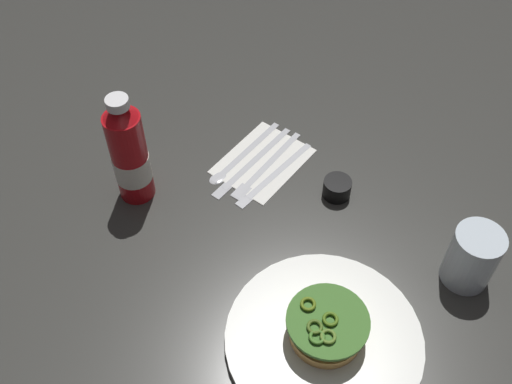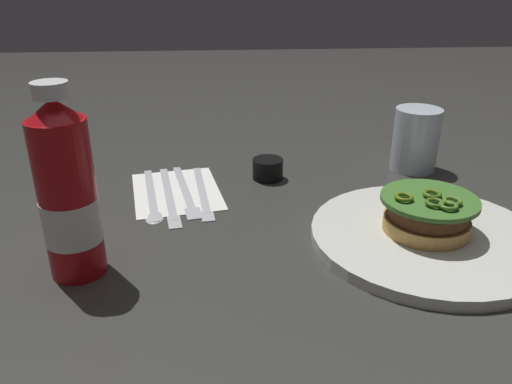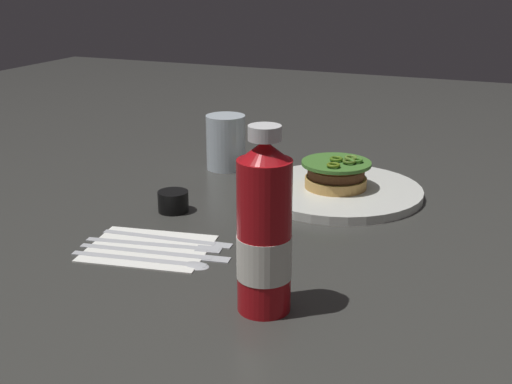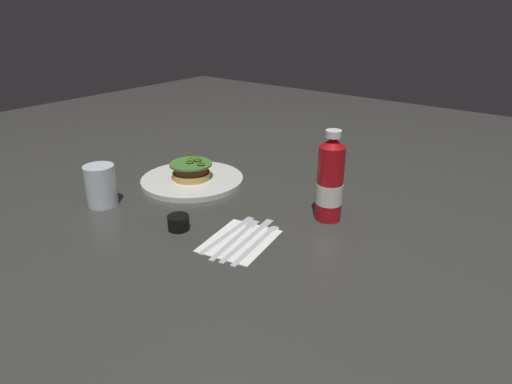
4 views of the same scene
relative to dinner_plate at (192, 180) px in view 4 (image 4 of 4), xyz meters
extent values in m
plane|color=#363633|center=(-0.07, -0.17, -0.01)|extent=(3.00, 3.00, 0.00)
cylinder|color=silver|center=(0.00, 0.00, 0.00)|extent=(0.29, 0.29, 0.01)
cylinder|color=tan|center=(0.00, 0.00, 0.02)|extent=(0.11, 0.11, 0.02)
cylinder|color=#512D19|center=(0.00, 0.00, 0.03)|extent=(0.10, 0.10, 0.02)
cylinder|color=red|center=(0.00, 0.00, 0.04)|extent=(0.09, 0.09, 0.01)
cylinder|color=#3F712A|center=(0.00, 0.00, 0.05)|extent=(0.12, 0.12, 0.01)
torus|color=#486D17|center=(-0.01, 0.00, 0.06)|extent=(0.02, 0.02, 0.01)
torus|color=#567017|center=(0.00, -0.04, 0.06)|extent=(0.02, 0.02, 0.01)
torus|color=#45631E|center=(0.02, -0.01, 0.06)|extent=(0.02, 0.02, 0.01)
torus|color=#597B29|center=(0.02, 0.02, 0.06)|extent=(0.02, 0.02, 0.01)
torus|color=#437B27|center=(0.03, 0.01, 0.06)|extent=(0.02, 0.02, 0.01)
cylinder|color=#B31016|center=(0.03, -0.42, 0.08)|extent=(0.06, 0.06, 0.18)
cone|color=#B31016|center=(0.03, -0.42, 0.18)|extent=(0.06, 0.06, 0.02)
cylinder|color=white|center=(0.03, -0.42, 0.20)|extent=(0.04, 0.04, 0.02)
cylinder|color=white|center=(0.03, -0.42, 0.06)|extent=(0.06, 0.06, 0.05)
cylinder|color=silver|center=(-0.25, 0.07, 0.05)|extent=(0.08, 0.08, 0.11)
cylinder|color=black|center=(-0.22, -0.18, 0.01)|extent=(0.05, 0.05, 0.03)
cube|color=white|center=(-0.18, -0.33, -0.01)|extent=(0.19, 0.16, 0.00)
cube|color=silver|center=(-0.17, -0.36, 0.00)|extent=(0.19, 0.04, 0.00)
ellipsoid|color=silver|center=(-0.09, -0.35, 0.00)|extent=(0.04, 0.03, 0.00)
cube|color=silver|center=(-0.18, -0.34, 0.00)|extent=(0.19, 0.04, 0.00)
cube|color=silver|center=(-0.10, -0.33, 0.00)|extent=(0.08, 0.03, 0.00)
cube|color=silver|center=(-0.18, -0.31, 0.00)|extent=(0.20, 0.05, 0.00)
cube|color=silver|center=(-0.10, -0.30, 0.00)|extent=(0.04, 0.03, 0.00)
cube|color=silver|center=(-0.19, -0.29, 0.00)|extent=(0.17, 0.03, 0.00)
cube|color=silver|center=(-0.12, -0.28, 0.00)|extent=(0.08, 0.03, 0.00)
camera|label=1|loc=(0.34, 0.22, 0.81)|focal=41.85mm
camera|label=2|loc=(0.54, -0.26, 0.32)|focal=35.66mm
camera|label=3|loc=(0.29, -1.06, 0.37)|focal=46.70mm
camera|label=4|loc=(-0.84, -0.88, 0.48)|focal=31.87mm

